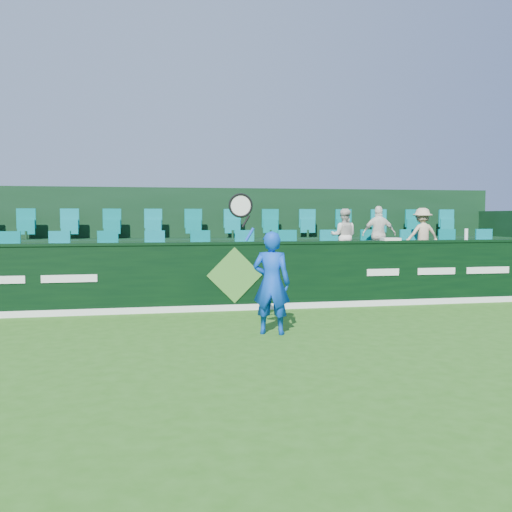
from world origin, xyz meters
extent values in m
plane|color=#2D6618|center=(0.00, 0.00, 0.00)|extent=(60.00, 60.00, 0.00)
cube|color=black|center=(0.00, 4.00, 0.65)|extent=(16.00, 0.20, 1.30)
cube|color=black|center=(0.00, 4.00, 1.32)|extent=(16.00, 0.24, 0.05)
cube|color=white|center=(0.00, 3.89, 0.06)|extent=(16.00, 0.02, 0.12)
cube|color=#45832F|center=(0.00, 3.88, 0.70)|extent=(1.10, 0.02, 1.10)
cube|color=white|center=(-4.30, 3.89, 0.70)|extent=(0.85, 0.01, 0.14)
cube|color=white|center=(-3.10, 3.89, 0.70)|extent=(1.00, 0.01, 0.14)
cube|color=white|center=(3.10, 3.89, 0.70)|extent=(0.70, 0.01, 0.14)
cube|color=white|center=(4.30, 3.89, 0.70)|extent=(0.85, 0.01, 0.14)
cube|color=white|center=(5.50, 3.89, 0.70)|extent=(1.00, 0.01, 0.14)
cube|color=black|center=(0.00, 5.10, 0.40)|extent=(16.00, 2.00, 0.80)
cube|color=black|center=(0.00, 7.00, 0.65)|extent=(16.00, 1.80, 1.30)
cube|color=black|center=(0.00, 8.00, 1.30)|extent=(16.00, 0.20, 2.60)
cube|color=#057373|center=(0.00, 5.50, 1.10)|extent=(13.50, 0.50, 0.60)
cube|color=#057373|center=(0.00, 7.30, 1.60)|extent=(13.50, 0.50, 0.60)
imported|color=#0B41C1|center=(0.22, 1.59, 0.81)|extent=(0.69, 0.58, 1.62)
cylinder|color=#143FBF|center=(-0.14, 1.49, 1.58)|extent=(0.15, 0.04, 0.21)
cylinder|color=black|center=(-0.20, 1.49, 1.78)|extent=(0.13, 0.03, 0.19)
torus|color=black|center=(-0.28, 1.49, 2.02)|extent=(0.52, 0.04, 0.52)
cylinder|color=silver|center=(-0.28, 1.49, 2.02)|extent=(0.43, 0.01, 0.43)
imported|color=silver|center=(2.68, 5.12, 1.41)|extent=(0.73, 0.65, 1.22)
imported|color=white|center=(3.53, 5.12, 1.44)|extent=(0.81, 0.47, 1.29)
imported|color=#CBB68F|center=(4.59, 5.12, 1.42)|extent=(0.81, 0.47, 1.24)
cube|color=silver|center=(3.31, 4.00, 1.38)|extent=(0.37, 0.24, 0.06)
cylinder|color=white|center=(5.03, 4.00, 1.47)|extent=(0.08, 0.08, 0.24)
camera|label=1|loc=(-1.73, -7.08, 1.85)|focal=40.00mm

